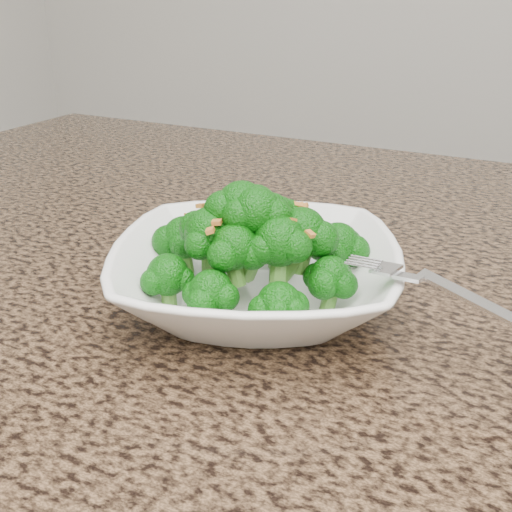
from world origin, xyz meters
The scene contains 5 objects.
granite_counter centered at (0.00, 0.30, 0.89)m, with size 1.64×1.04×0.03m, color brown.
bowl centered at (-0.06, 0.21, 0.93)m, with size 0.25×0.25×0.06m, color white.
broccoli_pile centered at (-0.06, 0.21, 1.00)m, with size 0.22×0.22×0.07m, color #0D620B, non-canonical shape.
garlic_topping centered at (-0.06, 0.21, 1.04)m, with size 0.13×0.13×0.01m, color orange, non-canonical shape.
fork centered at (0.08, 0.19, 0.97)m, with size 0.18×0.03×0.01m, color silver, non-canonical shape.
Camera 1 is at (0.16, -0.25, 1.17)m, focal length 45.00 mm.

